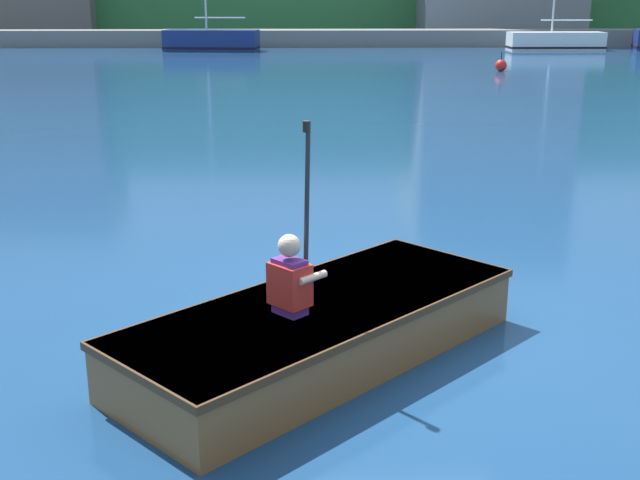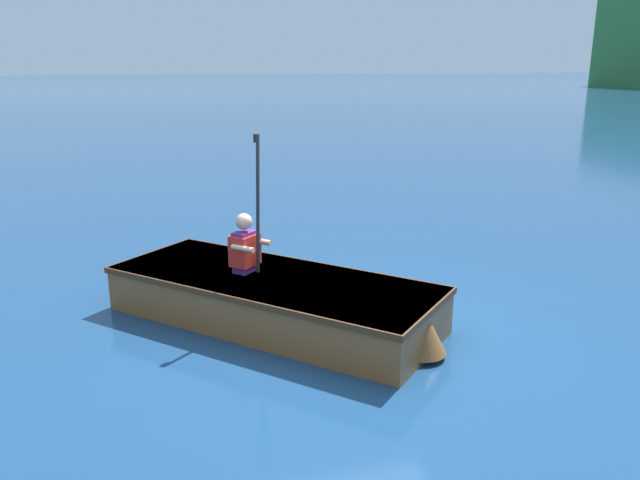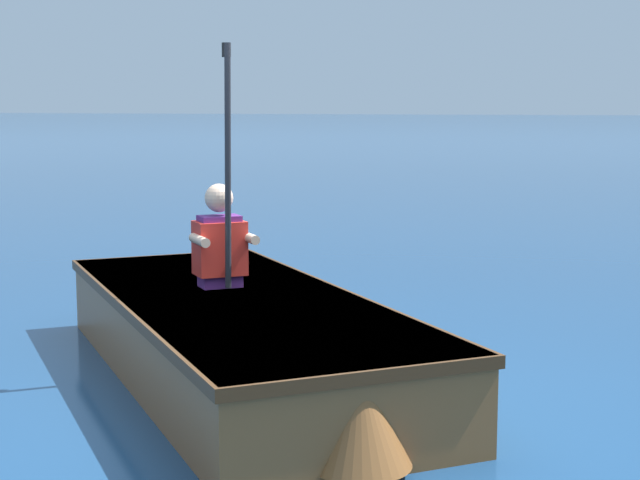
{
  "view_description": "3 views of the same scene",
  "coord_description": "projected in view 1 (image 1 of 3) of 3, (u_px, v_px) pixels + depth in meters",
  "views": [
    {
      "loc": [
        -0.78,
        -6.56,
        2.76
      ],
      "look_at": [
        -0.63,
        -0.23,
        0.83
      ],
      "focal_mm": 45.0,
      "sensor_mm": 36.0,
      "label": 1
    },
    {
      "loc": [
        5.25,
        -1.85,
        2.56
      ],
      "look_at": [
        -0.63,
        -0.23,
        0.83
      ],
      "focal_mm": 35.0,
      "sensor_mm": 36.0,
      "label": 2
    },
    {
      "loc": [
        4.3,
        1.67,
        1.56
      ],
      "look_at": [
        -0.63,
        -0.23,
        0.83
      ],
      "focal_mm": 55.0,
      "sensor_mm": 36.0,
      "label": 3
    }
  ],
  "objects": [
    {
      "name": "channel_buoy",
      "position": [
        501.0,
        65.0,
        30.28
      ],
      "size": [
        0.44,
        0.44,
        0.72
      ],
      "color": "red",
      "rests_on": "ground"
    },
    {
      "name": "ground_plane",
      "position": [
        390.0,
        321.0,
        7.1
      ],
      "size": [
        300.0,
        300.0,
        0.0
      ],
      "primitive_type": "plane",
      "color": "navy"
    },
    {
      "name": "person_paddler",
      "position": [
        291.0,
        277.0,
        5.94
      ],
      "size": [
        0.46,
        0.46,
        1.43
      ],
      "color": "#592672",
      "rests_on": "rowboat_foreground"
    },
    {
      "name": "marina_dock",
      "position": [
        314.0,
        38.0,
        45.23
      ],
      "size": [
        60.35,
        2.4,
        0.9
      ],
      "color": "slate",
      "rests_on": "ground"
    },
    {
      "name": "rowboat_foreground",
      "position": [
        326.0,
        324.0,
        6.34
      ],
      "size": [
        3.37,
        3.33,
        0.48
      ],
      "color": "brown",
      "rests_on": "ground"
    },
    {
      "name": "moored_boat_dock_center_near",
      "position": [
        556.0,
        41.0,
        41.8
      ],
      "size": [
        4.93,
        1.48,
        6.81
      ],
      "color": "white",
      "rests_on": "ground"
    },
    {
      "name": "moored_boat_dock_west_inner",
      "position": [
        212.0,
        41.0,
        41.17
      ],
      "size": [
        4.96,
        2.22,
        6.56
      ],
      "color": "navy",
      "rests_on": "ground"
    }
  ]
}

